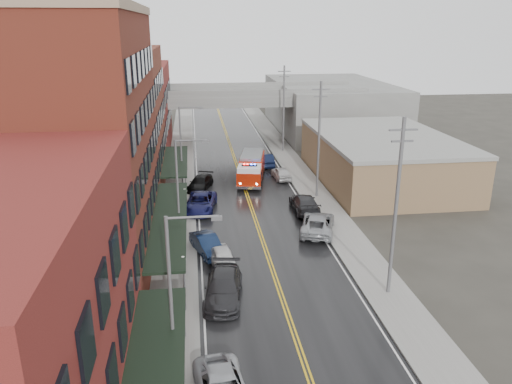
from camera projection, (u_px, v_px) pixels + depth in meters
road at (255, 217)px, 46.90m from camera, size 11.00×160.00×0.02m
sidewalk_left at (176, 220)px, 46.01m from camera, size 3.00×160.00×0.15m
sidewalk_right at (330, 213)px, 47.76m from camera, size 3.00×160.00×0.15m
curb_left at (194, 220)px, 46.21m from camera, size 0.30×160.00×0.15m
curb_right at (313, 214)px, 47.56m from camera, size 0.30×160.00×0.15m
brick_building_b at (83, 145)px, 35.86m from camera, size 9.00×20.00×18.00m
brick_building_c at (118, 121)px, 52.79m from camera, size 9.00×15.00×15.00m
brick_building_far at (136, 109)px, 69.72m from camera, size 9.00×20.00×12.00m
tan_building at (381, 159)px, 57.43m from camera, size 14.00×22.00×5.00m
right_far_block at (330, 106)px, 85.40m from camera, size 18.00×30.00×8.00m
awning_1 at (170, 219)px, 38.47m from camera, size 2.60×18.00×3.09m
awning_2 at (175, 161)px, 54.93m from camera, size 2.60×13.00×3.09m
globe_lamp_1 at (183, 268)px, 32.24m from camera, size 0.44×0.44×3.12m
globe_lamp_2 at (185, 197)px, 45.40m from camera, size 0.44×0.44×3.12m
street_lamp_0 at (176, 291)px, 23.79m from camera, size 2.64×0.22×9.00m
street_lamp_1 at (181, 187)px, 38.83m from camera, size 2.64×0.22×9.00m
street_lamp_2 at (183, 142)px, 53.87m from camera, size 2.64×0.22×9.00m
utility_pole_0 at (396, 206)px, 31.66m from camera, size 1.80×0.24×12.00m
utility_pole_1 at (319, 138)px, 50.46m from camera, size 1.80×0.24×12.00m
utility_pole_2 at (284, 107)px, 69.27m from camera, size 1.80×0.24×12.00m
overpass at (228, 103)px, 75.09m from camera, size 40.00×10.00×7.50m
fire_truck at (251, 168)px, 57.22m from camera, size 4.56×8.65×3.03m
parked_car_left_3 at (223, 288)px, 32.73m from camera, size 3.13×6.06×1.68m
parked_car_left_4 at (223, 259)px, 36.93m from camera, size 2.28×4.54×1.49m
parked_car_left_5 at (207, 245)px, 39.34m from camera, size 2.93×4.83×1.50m
parked_car_left_6 at (200, 203)px, 48.41m from camera, size 3.65×6.27×1.64m
parked_car_left_7 at (200, 183)px, 54.74m from camera, size 3.45×5.34×1.44m
parked_car_right_0 at (318, 223)px, 43.33m from camera, size 4.39×6.44×1.64m
parked_car_right_1 at (304, 203)px, 48.23m from camera, size 2.42×5.73×1.65m
parked_car_right_2 at (281, 173)px, 58.32m from camera, size 2.05×4.43×1.47m
parked_car_right_3 at (265, 160)px, 63.82m from camera, size 1.86×4.96×1.62m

